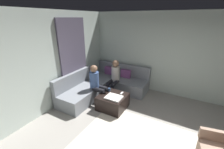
{
  "coord_description": "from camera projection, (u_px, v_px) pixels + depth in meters",
  "views": [
    {
      "loc": [
        0.43,
        -2.05,
        2.5
      ],
      "look_at": [
        -1.63,
        1.63,
        0.85
      ],
      "focal_mm": 23.44,
      "sensor_mm": 36.0,
      "label": 1
    }
  ],
  "objects": [
    {
      "name": "game_remote",
      "position": [
        122.0,
        93.0,
        4.28
      ],
      "size": [
        0.05,
        0.15,
        0.02
      ],
      "primitive_type": "cube",
      "color": "white",
      "rests_on": "ottoman"
    },
    {
      "name": "coffee_mug",
      "position": [
        109.0,
        90.0,
        4.41
      ],
      "size": [
        0.08,
        0.08,
        0.1
      ],
      "primitive_type": "cylinder",
      "color": "#334C72",
      "rests_on": "ottoman"
    },
    {
      "name": "person_on_couch_back",
      "position": [
        114.0,
        77.0,
        4.88
      ],
      "size": [
        0.3,
        0.6,
        1.2
      ],
      "rotation": [
        0.0,
        0.0,
        3.14
      ],
      "color": "black",
      "rests_on": "ground_plane"
    },
    {
      "name": "wall_left",
      "position": [
        34.0,
        67.0,
        3.61
      ],
      "size": [
        0.12,
        6.0,
        2.7
      ],
      "primitive_type": "cube",
      "color": "silver",
      "rests_on": "ground_plane"
    },
    {
      "name": "person_on_couch_side",
      "position": [
        97.0,
        83.0,
        4.42
      ],
      "size": [
        0.6,
        0.3,
        1.2
      ],
      "rotation": [
        0.0,
        0.0,
        -1.57
      ],
      "color": "black",
      "rests_on": "ground_plane"
    },
    {
      "name": "ottoman",
      "position": [
        113.0,
        102.0,
        4.26
      ],
      "size": [
        0.76,
        0.76,
        0.42
      ],
      "primitive_type": "cube",
      "color": "black",
      "rests_on": "ground_plane"
    },
    {
      "name": "wall_back",
      "position": [
        176.0,
        56.0,
        4.67
      ],
      "size": [
        6.0,
        0.12,
        2.7
      ],
      "primitive_type": "cube",
      "color": "silver",
      "rests_on": "ground_plane"
    },
    {
      "name": "folded_blanket",
      "position": [
        114.0,
        97.0,
        4.03
      ],
      "size": [
        0.44,
        0.36,
        0.04
      ],
      "primitive_type": "cube",
      "color": "white",
      "rests_on": "ottoman"
    },
    {
      "name": "sectional_couch",
      "position": [
        104.0,
        85.0,
        5.14
      ],
      "size": [
        2.1,
        2.55,
        0.87
      ],
      "color": "gray",
      "rests_on": "ground_plane"
    },
    {
      "name": "curtain_panel",
      "position": [
        74.0,
        59.0,
        4.66
      ],
      "size": [
        0.06,
        1.1,
        2.5
      ],
      "primitive_type": "cube",
      "color": "#595166",
      "rests_on": "ground_plane"
    }
  ]
}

